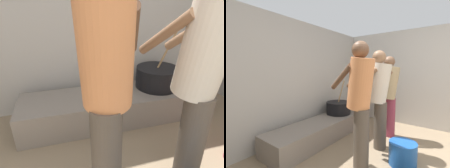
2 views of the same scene
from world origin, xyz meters
The scene contains 5 objects.
block_enclosure_rear centered at (0.00, 2.67, 1.10)m, with size 4.83×0.20×2.20m, color #ADA8A0.
hearth_ledge centered at (0.51, 2.15, 0.17)m, with size 2.27×0.60×0.34m, color slate.
cooking_pot_main centered at (1.02, 2.19, 0.47)m, with size 0.52×0.52×0.71m.
cook_in_orange_shirt centered at (0.10, 1.16, 0.95)m, with size 0.55×0.75×1.65m.
cook_in_cream_shirt centered at (0.74, 1.18, 0.91)m, with size 0.47×0.72×1.59m.
Camera 1 is at (-0.14, 0.20, 1.37)m, focal length 31.00 mm.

